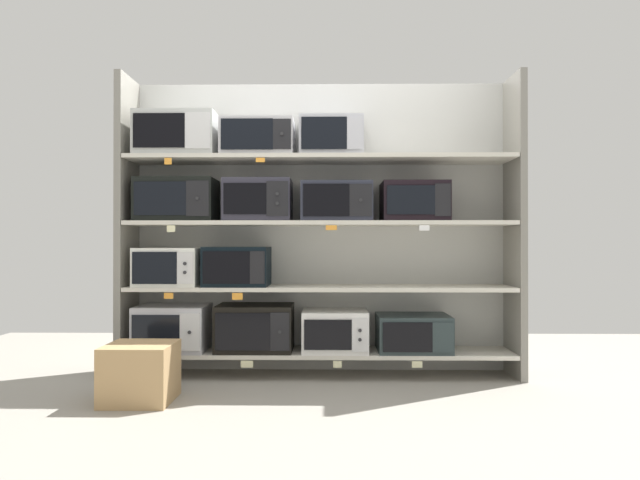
{
  "coord_description": "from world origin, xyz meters",
  "views": [
    {
      "loc": [
        0.06,
        -4.25,
        0.97
      ],
      "look_at": [
        0.0,
        0.0,
        1.0
      ],
      "focal_mm": 32.55,
      "sensor_mm": 36.0,
      "label": 1
    }
  ],
  "objects_px": {
    "microwave_6": "(177,200)",
    "microwave_10": "(178,136)",
    "microwave_8": "(336,202)",
    "shipping_carton": "(140,373)",
    "microwave_2": "(335,330)",
    "microwave_11": "(259,139)",
    "microwave_4": "(170,267)",
    "microwave_3": "(413,333)",
    "microwave_7": "(258,201)",
    "microwave_9": "(414,202)",
    "microwave_5": "(237,266)",
    "microwave_1": "(255,328)",
    "microwave_0": "(173,328)",
    "microwave_12": "(331,138)"
  },
  "relations": [
    {
      "from": "microwave_11",
      "to": "microwave_7",
      "type": "bearing_deg",
      "value": 117.56
    },
    {
      "from": "microwave_2",
      "to": "microwave_11",
      "type": "height_order",
      "value": "microwave_11"
    },
    {
      "from": "microwave_4",
      "to": "microwave_11",
      "type": "height_order",
      "value": "microwave_11"
    },
    {
      "from": "microwave_8",
      "to": "shipping_carton",
      "type": "relative_size",
      "value": 1.27
    },
    {
      "from": "microwave_10",
      "to": "shipping_carton",
      "type": "xyz_separation_m",
      "value": [
        -0.05,
        -0.71,
        -1.59
      ]
    },
    {
      "from": "microwave_6",
      "to": "microwave_10",
      "type": "relative_size",
      "value": 0.98
    },
    {
      "from": "microwave_2",
      "to": "microwave_8",
      "type": "xyz_separation_m",
      "value": [
        0.01,
        -0.0,
        0.94
      ]
    },
    {
      "from": "microwave_1",
      "to": "microwave_10",
      "type": "xyz_separation_m",
      "value": [
        -0.57,
        0.0,
        1.41
      ]
    },
    {
      "from": "microwave_5",
      "to": "shipping_carton",
      "type": "xyz_separation_m",
      "value": [
        -0.49,
        -0.71,
        -0.62
      ]
    },
    {
      "from": "microwave_4",
      "to": "microwave_5",
      "type": "bearing_deg",
      "value": 0.01
    },
    {
      "from": "microwave_4",
      "to": "microwave_9",
      "type": "bearing_deg",
      "value": 0.01
    },
    {
      "from": "microwave_2",
      "to": "microwave_12",
      "type": "distance_m",
      "value": 1.42
    },
    {
      "from": "microwave_8",
      "to": "microwave_9",
      "type": "bearing_deg",
      "value": 0.04
    },
    {
      "from": "microwave_2",
      "to": "microwave_10",
      "type": "distance_m",
      "value": 1.84
    },
    {
      "from": "microwave_8",
      "to": "shipping_carton",
      "type": "bearing_deg",
      "value": -149.78
    },
    {
      "from": "microwave_9",
      "to": "microwave_11",
      "type": "xyz_separation_m",
      "value": [
        -1.14,
        -0.0,
        0.46
      ]
    },
    {
      "from": "microwave_0",
      "to": "microwave_10",
      "type": "height_order",
      "value": "microwave_10"
    },
    {
      "from": "microwave_8",
      "to": "microwave_9",
      "type": "xyz_separation_m",
      "value": [
        0.57,
        0.0,
        0.0
      ]
    },
    {
      "from": "microwave_1",
      "to": "microwave_7",
      "type": "xyz_separation_m",
      "value": [
        0.02,
        0.0,
        0.93
      ]
    },
    {
      "from": "microwave_1",
      "to": "microwave_6",
      "type": "height_order",
      "value": "microwave_6"
    },
    {
      "from": "microwave_7",
      "to": "microwave_1",
      "type": "bearing_deg",
      "value": -179.35
    },
    {
      "from": "microwave_6",
      "to": "microwave_2",
      "type": "bearing_deg",
      "value": 0.01
    },
    {
      "from": "microwave_6",
      "to": "shipping_carton",
      "type": "bearing_deg",
      "value": -93.33
    },
    {
      "from": "microwave_0",
      "to": "microwave_6",
      "type": "xyz_separation_m",
      "value": [
        0.03,
        -0.0,
        0.94
      ]
    },
    {
      "from": "microwave_4",
      "to": "shipping_carton",
      "type": "relative_size",
      "value": 1.13
    },
    {
      "from": "microwave_12",
      "to": "shipping_carton",
      "type": "bearing_deg",
      "value": -148.98
    },
    {
      "from": "microwave_1",
      "to": "microwave_12",
      "type": "height_order",
      "value": "microwave_12"
    },
    {
      "from": "microwave_1",
      "to": "microwave_9",
      "type": "xyz_separation_m",
      "value": [
        1.17,
        0.0,
        0.92
      ]
    },
    {
      "from": "microwave_2",
      "to": "microwave_3",
      "type": "height_order",
      "value": "microwave_2"
    },
    {
      "from": "microwave_4",
      "to": "microwave_7",
      "type": "height_order",
      "value": "microwave_7"
    },
    {
      "from": "microwave_4",
      "to": "microwave_11",
      "type": "bearing_deg",
      "value": -0.0
    },
    {
      "from": "microwave_4",
      "to": "microwave_11",
      "type": "xyz_separation_m",
      "value": [
        0.66,
        -0.0,
        0.94
      ]
    },
    {
      "from": "microwave_3",
      "to": "microwave_10",
      "type": "bearing_deg",
      "value": 180.0
    },
    {
      "from": "microwave_5",
      "to": "microwave_1",
      "type": "bearing_deg",
      "value": 0.02
    },
    {
      "from": "microwave_1",
      "to": "microwave_2",
      "type": "bearing_deg",
      "value": 0.03
    },
    {
      "from": "shipping_carton",
      "to": "microwave_11",
      "type": "bearing_deg",
      "value": 47.79
    },
    {
      "from": "microwave_1",
      "to": "microwave_11",
      "type": "relative_size",
      "value": 1.06
    },
    {
      "from": "microwave_2",
      "to": "microwave_10",
      "type": "xyz_separation_m",
      "value": [
        -1.16,
        -0.0,
        1.43
      ]
    },
    {
      "from": "microwave_1",
      "to": "microwave_9",
      "type": "distance_m",
      "value": 1.49
    },
    {
      "from": "microwave_0",
      "to": "shipping_carton",
      "type": "relative_size",
      "value": 1.26
    },
    {
      "from": "microwave_4",
      "to": "microwave_11",
      "type": "relative_size",
      "value": 0.87
    },
    {
      "from": "microwave_0",
      "to": "microwave_1",
      "type": "relative_size",
      "value": 0.92
    },
    {
      "from": "microwave_3",
      "to": "microwave_12",
      "type": "xyz_separation_m",
      "value": [
        -0.6,
        -0.0,
        1.43
      ]
    },
    {
      "from": "shipping_carton",
      "to": "microwave_10",
      "type": "bearing_deg",
      "value": 86.18
    },
    {
      "from": "microwave_10",
      "to": "microwave_11",
      "type": "xyz_separation_m",
      "value": [
        0.59,
        -0.0,
        -0.03
      ]
    },
    {
      "from": "microwave_2",
      "to": "microwave_9",
      "type": "distance_m",
      "value": 1.11
    },
    {
      "from": "microwave_5",
      "to": "microwave_9",
      "type": "height_order",
      "value": "microwave_9"
    },
    {
      "from": "microwave_4",
      "to": "microwave_9",
      "type": "relative_size",
      "value": 0.97
    },
    {
      "from": "microwave_7",
      "to": "microwave_9",
      "type": "height_order",
      "value": "microwave_7"
    },
    {
      "from": "microwave_0",
      "to": "microwave_11",
      "type": "relative_size",
      "value": 0.97
    }
  ]
}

